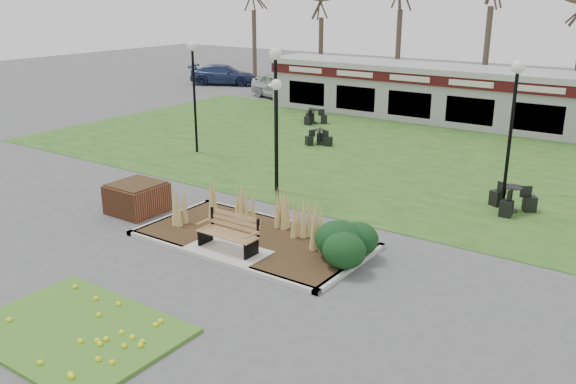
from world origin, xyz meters
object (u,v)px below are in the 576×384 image
Objects in this scene: car_blue at (224,75)px; lamp_post_mid_right at (514,104)px; bistro_set_d at (511,203)px; food_pavilion at (480,97)px; lamp_post_far_left at (193,73)px; lamp_post_near_left at (277,115)px; lamp_post_near_right at (276,88)px; car_silver at (280,86)px; bistro_set_b at (314,119)px; bistro_set_a at (319,139)px; brick_planter at (137,198)px; park_bench at (230,232)px; car_black at (328,78)px.

lamp_post_mid_right is at bearing -146.99° from car_blue.
car_blue reaches higher than bistro_set_d.
car_blue is at bearing 169.43° from food_pavilion.
lamp_post_mid_right is 1.01× the size of lamp_post_far_left.
lamp_post_near_left is 0.83× the size of lamp_post_near_right.
car_silver is 7.66m from car_blue.
lamp_post_near_left is 2.97× the size of bistro_set_b.
lamp_post_far_left is 6.34m from bistro_set_a.
lamp_post_far_left is 3.43× the size of bistro_set_b.
lamp_post_near_right is at bearing -126.20° from car_silver.
park_bench is at bearing -9.69° from brick_planter.
brick_planter is at bearing -118.42° from lamp_post_near_right.
brick_planter reaches higher than bistro_set_b.
lamp_post_mid_right is 10.84m from bistro_set_a.
bistro_set_d is at bearing 19.25° from lamp_post_near_right.
car_black reaches higher than bistro_set_d.
lamp_post_near_right is 7.74m from bistro_set_a.
bistro_set_a is 19.91m from car_blue.
car_silver is (-5.20, 13.39, -2.59)m from lamp_post_far_left.
car_silver is 0.94× the size of car_blue.
bistro_set_d is 22.67m from car_silver.
lamp_post_far_left is 20.51m from car_blue.
lamp_post_mid_right is 3.73× the size of bistro_set_a.
lamp_post_near_left reaches higher than park_bench.
bistro_set_d is (5.12, 7.50, -0.30)m from park_bench.
lamp_post_near_right is 0.97× the size of car_blue.
car_black is at bearing 133.72° from bistro_set_d.
park_bench is at bearing -66.93° from lamp_post_near_right.
lamp_post_mid_right is 22.80m from car_silver.
lamp_post_near_right reaches higher than car_black.
lamp_post_mid_right reaches higher than food_pavilion.
lamp_post_mid_right is 1.00× the size of car_silver.
lamp_post_far_left reaches higher than bistro_set_b.
lamp_post_mid_right is (9.33, 6.51, 2.93)m from brick_planter.
bistro_set_d is 26.64m from car_black.
car_silver is (-11.97, 16.86, -2.13)m from lamp_post_near_left.
food_pavilion is at bearing -124.87° from car_blue.
food_pavilion is 19.63× the size of bistro_set_a.
car_black is at bearing 117.16° from lamp_post_near_right.
lamp_post_near_left is 7.82m from bistro_set_d.
food_pavilion is 15.94m from lamp_post_near_left.
car_blue is (-7.12, -3.23, 0.05)m from car_black.
bistro_set_b is 8.11m from car_silver.
food_pavilion is at bearing -75.91° from car_silver.
lamp_post_near_left is at bearing -27.13° from lamp_post_far_left.
lamp_post_far_left is 14.60m from car_silver.
lamp_post_far_left is (-8.06, 7.36, 2.80)m from park_bench.
bistro_set_d is at bearing -146.41° from car_blue.
car_blue is (-25.34, 16.26, -2.68)m from lamp_post_mid_right.
car_black is at bearing 105.09° from lamp_post_far_left.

